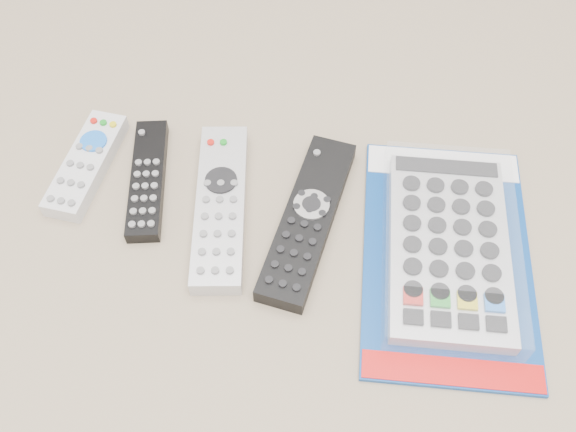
# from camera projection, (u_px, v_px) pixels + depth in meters

# --- Properties ---
(remote_small_grey) EXTENTS (0.06, 0.16, 0.02)m
(remote_small_grey) POSITION_uv_depth(u_px,v_px,m) (86.00, 164.00, 0.80)
(remote_small_grey) COLOR silver
(remote_small_grey) RESTS_ON ground
(remote_slim_black) EXTENTS (0.07, 0.18, 0.02)m
(remote_slim_black) POSITION_uv_depth(u_px,v_px,m) (148.00, 179.00, 0.79)
(remote_slim_black) COLOR black
(remote_slim_black) RESTS_ON ground
(remote_silver_dvd) EXTENTS (0.09, 0.24, 0.03)m
(remote_silver_dvd) POSITION_uv_depth(u_px,v_px,m) (221.00, 206.00, 0.76)
(remote_silver_dvd) COLOR #B9B9BD
(remote_silver_dvd) RESTS_ON ground
(remote_large_black) EXTENTS (0.09, 0.24, 0.03)m
(remote_large_black) POSITION_uv_depth(u_px,v_px,m) (308.00, 219.00, 0.75)
(remote_large_black) COLOR black
(remote_large_black) RESTS_ON ground
(jumbo_remote_packaged) EXTENTS (0.21, 0.33, 0.04)m
(jumbo_remote_packaged) POSITION_uv_depth(u_px,v_px,m) (449.00, 246.00, 0.73)
(jumbo_remote_packaged) COLOR navy
(jumbo_remote_packaged) RESTS_ON ground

